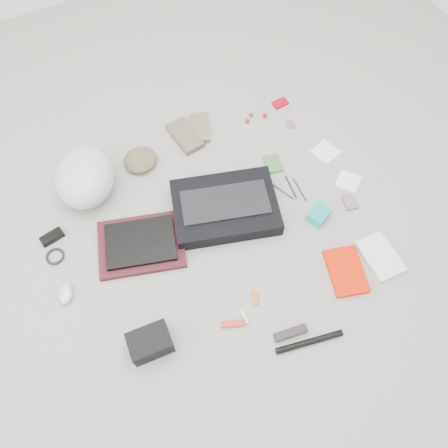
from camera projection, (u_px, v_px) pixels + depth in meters
name	position (u px, v px, depth m)	size (l,w,h in m)	color
ground_plane	(224.00, 229.00, 2.10)	(4.00, 4.00, 0.00)	gray
messenger_bag	(225.00, 207.00, 2.11)	(0.50, 0.35, 0.08)	black
bag_flap	(225.00, 202.00, 2.06)	(0.41, 0.19, 0.01)	black
laptop_sleeve	(141.00, 244.00, 2.04)	(0.40, 0.30, 0.03)	#42151D
laptop	(140.00, 242.00, 2.02)	(0.32, 0.23, 0.02)	black
bike_helmet	(85.00, 177.00, 2.11)	(0.28, 0.35, 0.21)	silver
beanie	(140.00, 160.00, 2.25)	(0.17, 0.16, 0.06)	brown
mitten_left	(185.00, 136.00, 2.35)	(0.11, 0.22, 0.03)	brown
mitten_right	(200.00, 128.00, 2.37)	(0.10, 0.20, 0.03)	#7B6150
power_brick	(52.00, 237.00, 2.06)	(0.11, 0.05, 0.03)	black
cable_coil	(55.00, 256.00, 2.02)	(0.09, 0.09, 0.01)	black
mouse	(66.00, 294.00, 1.92)	(0.06, 0.10, 0.04)	silver
camera_bag	(150.00, 343.00, 1.78)	(0.17, 0.12, 0.11)	black
multitool	(233.00, 324.00, 1.87)	(0.10, 0.03, 0.02)	red
toiletry_tube_white	(245.00, 317.00, 1.88)	(0.02, 0.02, 0.06)	silver
toiletry_tube_orange	(255.00, 297.00, 1.92)	(0.02, 0.02, 0.06)	orange
u_lock	(291.00, 333.00, 1.84)	(0.14, 0.04, 0.03)	black
bike_pump	(309.00, 342.00, 1.83)	(0.03, 0.03, 0.29)	black
book_red	(346.00, 271.00, 1.98)	(0.15, 0.23, 0.02)	#F22201
book_white	(380.00, 256.00, 2.02)	(0.15, 0.22, 0.02)	silver
notepad	(273.00, 164.00, 2.27)	(0.08, 0.11, 0.01)	#356B37
pen_blue	(283.00, 192.00, 2.19)	(0.01, 0.01, 0.13)	navy
pen_black	(291.00, 187.00, 2.21)	(0.01, 0.01, 0.14)	black
pen_navy	(300.00, 190.00, 2.20)	(0.01, 0.01, 0.14)	navy
accordion_wallet	(319.00, 215.00, 2.10)	(0.10, 0.08, 0.05)	teal
card_deck	(350.00, 202.00, 2.16)	(0.06, 0.08, 0.02)	gray
napkin_top	(326.00, 152.00, 2.31)	(0.12, 0.12, 0.01)	white
napkin_bottom	(348.00, 181.00, 2.22)	(0.11, 0.11, 0.01)	white
lollipop_a	(247.00, 121.00, 2.40)	(0.02, 0.02, 0.02)	#9E2409
lollipop_b	(251.00, 115.00, 2.42)	(0.02, 0.02, 0.02)	#A22713
lollipop_c	(265.00, 115.00, 2.42)	(0.03, 0.03, 0.03)	#B40F19
altoids_tin	(280.00, 103.00, 2.47)	(0.08, 0.05, 0.02)	#AF0717
stamp_sheet	(291.00, 124.00, 2.40)	(0.05, 0.06, 0.00)	#865979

